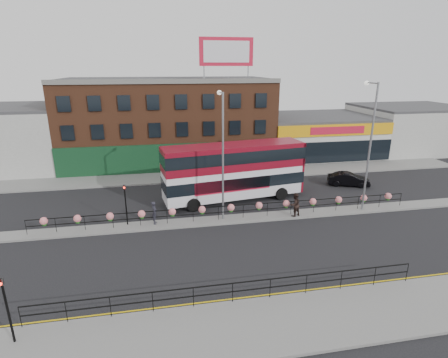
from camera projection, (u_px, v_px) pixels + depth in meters
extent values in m
plane|color=black|center=(231.00, 220.00, 27.80)|extent=(120.00, 120.00, 0.00)
cube|color=slate|center=(282.00, 323.00, 16.56)|extent=(60.00, 4.00, 0.15)
cube|color=slate|center=(209.00, 175.00, 39.00)|extent=(60.00, 4.00, 0.15)
cube|color=slate|center=(231.00, 219.00, 27.78)|extent=(60.00, 1.60, 0.15)
cube|color=gold|center=(267.00, 295.00, 18.73)|extent=(60.00, 0.10, 0.01)
cube|color=gold|center=(268.00, 297.00, 18.56)|extent=(60.00, 0.10, 0.01)
cube|color=brown|center=(169.00, 121.00, 44.26)|extent=(25.00, 12.00, 10.00)
cube|color=#3F3F42|center=(166.00, 79.00, 42.67)|extent=(25.00, 12.00, 0.30)
cube|color=#11391E|center=(172.00, 159.00, 39.60)|extent=(25.00, 0.25, 3.40)
cube|color=silver|center=(315.00, 135.00, 48.52)|extent=(15.00, 12.00, 5.00)
cube|color=#3F3F42|center=(316.00, 116.00, 47.70)|extent=(15.00, 12.00, 0.30)
cube|color=orange|center=(337.00, 130.00, 42.28)|extent=(15.00, 0.25, 1.40)
cube|color=red|center=(338.00, 130.00, 42.17)|extent=(7.00, 0.10, 0.90)
cube|color=black|center=(335.00, 152.00, 43.11)|extent=(15.00, 0.25, 2.60)
cube|color=#AFB0AA|center=(409.00, 129.00, 50.94)|extent=(14.50, 12.00, 6.00)
cube|color=#3F3F42|center=(413.00, 107.00, 49.97)|extent=(14.50, 12.00, 0.30)
cube|color=red|center=(226.00, 52.00, 38.19)|extent=(6.00, 0.25, 3.00)
cube|color=silver|center=(227.00, 52.00, 38.06)|extent=(5.10, 0.04, 2.25)
cylinder|color=gray|center=(204.00, 73.00, 38.43)|extent=(0.12, 0.12, 1.40)
cylinder|color=gray|center=(248.00, 73.00, 39.31)|extent=(0.12, 0.12, 1.40)
cube|color=black|center=(231.00, 206.00, 27.42)|extent=(30.00, 0.05, 0.05)
cube|color=black|center=(231.00, 211.00, 27.57)|extent=(30.00, 0.05, 0.05)
cylinder|color=black|center=(26.00, 227.00, 24.97)|extent=(0.04, 0.04, 1.10)
cylinder|color=black|center=(56.00, 225.00, 25.32)|extent=(0.04, 0.04, 1.10)
cylinder|color=black|center=(85.00, 223.00, 25.67)|extent=(0.04, 0.04, 1.10)
cylinder|color=black|center=(113.00, 221.00, 26.02)|extent=(0.04, 0.04, 1.10)
cylinder|color=black|center=(140.00, 219.00, 26.36)|extent=(0.04, 0.04, 1.10)
cylinder|color=black|center=(167.00, 217.00, 26.71)|extent=(0.04, 0.04, 1.10)
cylinder|color=black|center=(193.00, 215.00, 27.06)|extent=(0.04, 0.04, 1.10)
cylinder|color=black|center=(218.00, 213.00, 27.41)|extent=(0.04, 0.04, 1.10)
cylinder|color=black|center=(243.00, 211.00, 27.76)|extent=(0.04, 0.04, 1.10)
cylinder|color=black|center=(267.00, 209.00, 28.11)|extent=(0.04, 0.04, 1.10)
cylinder|color=black|center=(291.00, 208.00, 28.46)|extent=(0.04, 0.04, 1.10)
cylinder|color=black|center=(314.00, 206.00, 28.81)|extent=(0.04, 0.04, 1.10)
cylinder|color=black|center=(336.00, 204.00, 29.15)|extent=(0.04, 0.04, 1.10)
cylinder|color=black|center=(358.00, 203.00, 29.50)|extent=(0.04, 0.04, 1.10)
cylinder|color=black|center=(380.00, 201.00, 29.85)|extent=(0.04, 0.04, 1.10)
cylinder|color=black|center=(400.00, 199.00, 30.20)|extent=(0.04, 0.04, 1.10)
sphere|color=#E7797E|center=(44.00, 221.00, 25.06)|extent=(0.56, 0.56, 0.56)
sphere|color=#1F5E1A|center=(44.00, 224.00, 25.13)|extent=(0.36, 0.36, 0.36)
sphere|color=#E7797E|center=(77.00, 219.00, 25.46)|extent=(0.56, 0.56, 0.56)
sphere|color=#1F5E1A|center=(78.00, 221.00, 25.53)|extent=(0.36, 0.36, 0.36)
sphere|color=#E7797E|center=(110.00, 216.00, 25.86)|extent=(0.56, 0.56, 0.56)
sphere|color=#1F5E1A|center=(110.00, 219.00, 25.93)|extent=(0.36, 0.36, 0.36)
sphere|color=#E7797E|center=(142.00, 214.00, 26.26)|extent=(0.56, 0.56, 0.56)
sphere|color=#1F5E1A|center=(142.00, 217.00, 26.33)|extent=(0.36, 0.36, 0.36)
sphere|color=#E7797E|center=(172.00, 212.00, 26.66)|extent=(0.56, 0.56, 0.56)
sphere|color=#1F5E1A|center=(172.00, 214.00, 26.73)|extent=(0.36, 0.36, 0.36)
sphere|color=#E7797E|center=(202.00, 210.00, 27.06)|extent=(0.56, 0.56, 0.56)
sphere|color=#1F5E1A|center=(202.00, 212.00, 27.13)|extent=(0.36, 0.36, 0.36)
sphere|color=#E7797E|center=(231.00, 207.00, 27.46)|extent=(0.56, 0.56, 0.56)
sphere|color=#1F5E1A|center=(231.00, 210.00, 27.53)|extent=(0.36, 0.36, 0.36)
sphere|color=#E7797E|center=(259.00, 205.00, 27.86)|extent=(0.56, 0.56, 0.56)
sphere|color=#1F5E1A|center=(259.00, 208.00, 27.93)|extent=(0.36, 0.36, 0.36)
sphere|color=#E7797E|center=(286.00, 203.00, 28.26)|extent=(0.56, 0.56, 0.56)
sphere|color=#1F5E1A|center=(286.00, 206.00, 28.33)|extent=(0.36, 0.36, 0.36)
sphere|color=#E7797E|center=(313.00, 202.00, 28.66)|extent=(0.56, 0.56, 0.56)
sphere|color=#1F5E1A|center=(313.00, 204.00, 28.73)|extent=(0.36, 0.36, 0.36)
sphere|color=#E7797E|center=(339.00, 200.00, 29.06)|extent=(0.56, 0.56, 0.56)
sphere|color=#1F5E1A|center=(338.00, 202.00, 29.13)|extent=(0.36, 0.36, 0.36)
sphere|color=#E7797E|center=(364.00, 198.00, 29.46)|extent=(0.56, 0.56, 0.56)
sphere|color=#1F5E1A|center=(363.00, 200.00, 29.53)|extent=(0.36, 0.36, 0.36)
sphere|color=#E7797E|center=(388.00, 196.00, 29.86)|extent=(0.56, 0.56, 0.56)
sphere|color=#1F5E1A|center=(388.00, 199.00, 29.93)|extent=(0.36, 0.36, 0.36)
cube|color=black|center=(233.00, 283.00, 17.62)|extent=(20.00, 0.05, 0.05)
cube|color=black|center=(233.00, 292.00, 17.77)|extent=(20.00, 0.05, 0.05)
cylinder|color=black|center=(20.00, 317.00, 16.05)|extent=(0.04, 0.04, 1.10)
cylinder|color=black|center=(66.00, 312.00, 16.40)|extent=(0.04, 0.04, 1.10)
cylinder|color=black|center=(110.00, 307.00, 16.75)|extent=(0.04, 0.04, 1.10)
cylinder|color=black|center=(153.00, 302.00, 17.09)|extent=(0.04, 0.04, 1.10)
cylinder|color=black|center=(193.00, 297.00, 17.44)|extent=(0.04, 0.04, 1.10)
cylinder|color=black|center=(233.00, 293.00, 17.79)|extent=(0.04, 0.04, 1.10)
cylinder|color=black|center=(270.00, 288.00, 18.14)|extent=(0.04, 0.04, 1.10)
cylinder|color=black|center=(306.00, 284.00, 18.49)|extent=(0.04, 0.04, 1.10)
cylinder|color=black|center=(341.00, 280.00, 18.84)|extent=(0.04, 0.04, 1.10)
cylinder|color=black|center=(375.00, 276.00, 19.19)|extent=(0.04, 0.04, 1.10)
cylinder|color=black|center=(407.00, 272.00, 19.54)|extent=(0.04, 0.04, 1.10)
cube|color=silver|center=(234.00, 171.00, 31.27)|extent=(12.93, 4.72, 4.60)
cube|color=maroon|center=(234.00, 156.00, 30.87)|extent=(13.00, 4.79, 2.07)
cube|color=black|center=(234.00, 179.00, 31.52)|extent=(13.02, 4.81, 1.03)
cube|color=black|center=(234.00, 155.00, 30.81)|extent=(13.04, 4.83, 1.03)
cube|color=maroon|center=(234.00, 145.00, 30.55)|extent=(12.93, 4.72, 0.14)
cube|color=maroon|center=(295.00, 165.00, 33.23)|extent=(0.63, 2.93, 4.60)
cube|color=red|center=(233.00, 186.00, 30.05)|extent=(6.83, 1.06, 1.15)
cylinder|color=black|center=(194.00, 205.00, 29.37)|extent=(1.19, 0.51, 1.15)
cylinder|color=black|center=(186.00, 194.00, 31.95)|extent=(1.19, 0.51, 1.15)
cylinder|color=black|center=(281.00, 194.00, 31.94)|extent=(1.19, 0.51, 1.15)
cylinder|color=black|center=(268.00, 184.00, 34.53)|extent=(1.19, 0.51, 1.15)
imported|color=black|center=(349.00, 179.00, 35.66)|extent=(4.27, 5.10, 1.36)
imported|color=#21212A|center=(154.00, 213.00, 26.63)|extent=(0.69, 0.49, 1.80)
imported|color=black|center=(295.00, 205.00, 27.97)|extent=(1.40, 1.33, 1.93)
cylinder|color=gray|center=(223.00, 159.00, 26.22)|extent=(0.16, 0.16, 9.80)
cylinder|color=gray|center=(221.00, 93.00, 25.43)|extent=(0.10, 1.47, 0.10)
sphere|color=silver|center=(219.00, 93.00, 26.13)|extent=(0.35, 0.35, 0.35)
cylinder|color=gray|center=(370.00, 149.00, 27.93)|extent=(0.17, 0.17, 10.41)
cylinder|color=gray|center=(372.00, 83.00, 27.09)|extent=(0.10, 1.56, 0.10)
sphere|color=silver|center=(367.00, 83.00, 27.83)|extent=(0.37, 0.37, 0.37)
cylinder|color=black|center=(8.00, 311.00, 14.88)|extent=(0.10, 0.10, 3.20)
imported|color=black|center=(0.00, 279.00, 14.39)|extent=(0.15, 0.18, 0.90)
sphere|color=#FF190C|center=(0.00, 284.00, 14.33)|extent=(0.14, 0.14, 0.14)
cylinder|color=black|center=(126.00, 205.00, 26.24)|extent=(0.10, 0.10, 3.20)
imported|color=black|center=(124.00, 185.00, 25.75)|extent=(0.15, 0.18, 0.90)
sphere|color=#FF190C|center=(124.00, 188.00, 25.69)|extent=(0.14, 0.14, 0.14)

